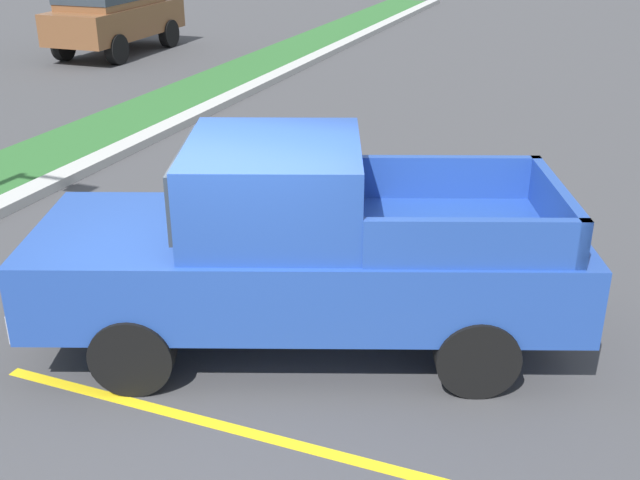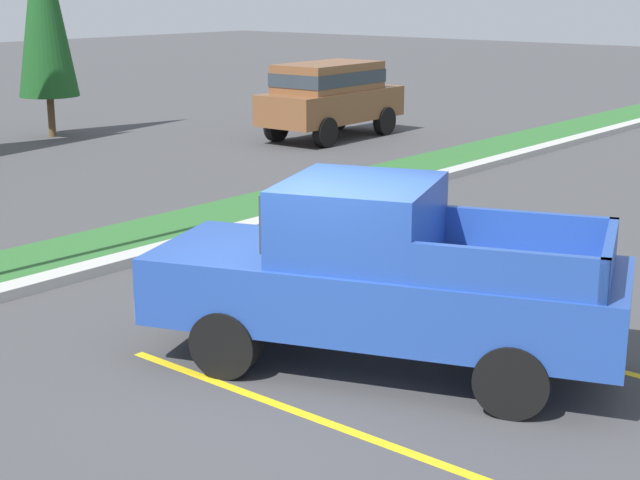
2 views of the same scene
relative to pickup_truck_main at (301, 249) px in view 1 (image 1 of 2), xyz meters
name	(u,v)px [view 1 (image 1 of 2)]	position (x,y,z in m)	size (l,w,h in m)	color
ground_plane	(239,364)	(-0.62, 0.41, -1.04)	(120.00, 120.00, 0.00)	#424244
parking_line_near	(237,430)	(-1.53, -0.05, -1.04)	(0.12, 4.80, 0.01)	yellow
parking_line_far	(357,277)	(1.57, -0.05, -1.04)	(0.12, 4.80, 0.01)	yellow
pickup_truck_main	(301,249)	(0.00, 0.00, 0.00)	(3.64, 5.55, 2.10)	black
suv_distant	(114,9)	(12.56, 11.03, 0.20)	(4.67, 2.11, 2.10)	black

